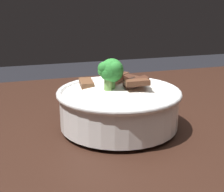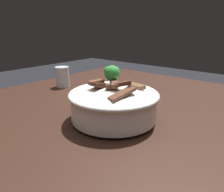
% 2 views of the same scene
% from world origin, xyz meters
% --- Properties ---
extents(dining_table, '(1.40, 1.05, 0.81)m').
position_xyz_m(dining_table, '(0.00, 0.00, 0.73)').
color(dining_table, black).
rests_on(dining_table, ground).
extents(rice_bowl, '(0.25, 0.25, 0.15)m').
position_xyz_m(rice_bowl, '(0.06, -0.05, 0.87)').
color(rice_bowl, white).
rests_on(rice_bowl, dining_table).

